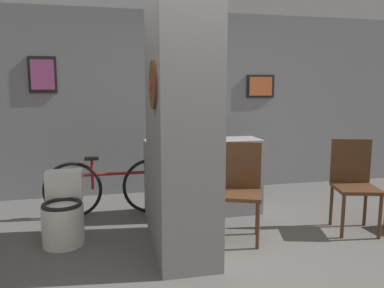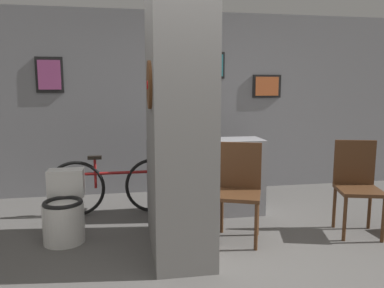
{
  "view_description": "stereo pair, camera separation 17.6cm",
  "coord_description": "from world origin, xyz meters",
  "px_view_note": "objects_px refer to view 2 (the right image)",
  "views": [
    {
      "loc": [
        -0.77,
        -2.77,
        1.53
      ],
      "look_at": [
        0.07,
        0.96,
        0.95
      ],
      "focal_mm": 35.0,
      "sensor_mm": 36.0,
      "label": 1
    },
    {
      "loc": [
        -0.59,
        -2.81,
        1.53
      ],
      "look_at": [
        0.07,
        0.96,
        0.95
      ],
      "focal_mm": 35.0,
      "sensor_mm": 36.0,
      "label": 2
    }
  ],
  "objects_px": {
    "bicycle": "(115,186)",
    "bottle_tall": "(206,131)",
    "chair_by_doorway": "(357,182)",
    "toilet": "(64,212)",
    "chair_near_pillar": "(239,186)"
  },
  "relations": [
    {
      "from": "chair_near_pillar",
      "to": "bicycle",
      "type": "relative_size",
      "value": 0.61
    },
    {
      "from": "chair_by_doorway",
      "to": "bicycle",
      "type": "distance_m",
      "value": 2.73
    },
    {
      "from": "chair_by_doorway",
      "to": "bicycle",
      "type": "height_order",
      "value": "chair_by_doorway"
    },
    {
      "from": "chair_near_pillar",
      "to": "bicycle",
      "type": "height_order",
      "value": "chair_near_pillar"
    },
    {
      "from": "toilet",
      "to": "chair_by_doorway",
      "type": "relative_size",
      "value": 0.7
    },
    {
      "from": "bicycle",
      "to": "chair_by_doorway",
      "type": "bearing_deg",
      "value": -21.9
    },
    {
      "from": "chair_near_pillar",
      "to": "bottle_tall",
      "type": "relative_size",
      "value": 3.7
    },
    {
      "from": "chair_near_pillar",
      "to": "chair_by_doorway",
      "type": "distance_m",
      "value": 1.27
    },
    {
      "from": "toilet",
      "to": "chair_near_pillar",
      "type": "xyz_separation_m",
      "value": [
        1.74,
        -0.26,
        0.25
      ]
    },
    {
      "from": "toilet",
      "to": "bicycle",
      "type": "relative_size",
      "value": 0.43
    },
    {
      "from": "bottle_tall",
      "to": "chair_near_pillar",
      "type": "bearing_deg",
      "value": -80.17
    },
    {
      "from": "chair_by_doorway",
      "to": "bottle_tall",
      "type": "distance_m",
      "value": 1.77
    },
    {
      "from": "bicycle",
      "to": "bottle_tall",
      "type": "relative_size",
      "value": 6.03
    },
    {
      "from": "chair_by_doorway",
      "to": "bottle_tall",
      "type": "height_order",
      "value": "bottle_tall"
    },
    {
      "from": "chair_by_doorway",
      "to": "bottle_tall",
      "type": "relative_size",
      "value": 3.7
    }
  ]
}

